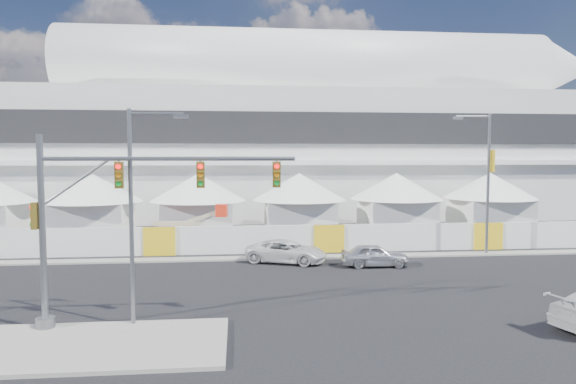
{
  "coord_description": "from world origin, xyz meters",
  "views": [
    {
      "loc": [
        -0.58,
        -21.78,
        6.94
      ],
      "look_at": [
        2.59,
        10.0,
        4.7
      ],
      "focal_mm": 32.0,
      "sensor_mm": 36.0,
      "label": 1
    }
  ],
  "objects": [
    {
      "name": "stadium",
      "position": [
        8.71,
        41.5,
        9.45
      ],
      "size": [
        80.0,
        24.8,
        21.98
      ],
      "color": "silver",
      "rests_on": "ground"
    },
    {
      "name": "boom_lift",
      "position": [
        -5.53,
        17.37,
        0.89
      ],
      "size": [
        6.6,
        1.79,
        3.32
      ],
      "rotation": [
        0.0,
        0.0,
        -0.1
      ],
      "color": "#F63217",
      "rests_on": "ground"
    },
    {
      "name": "tent_row",
      "position": [
        0.5,
        24.0,
        3.15
      ],
      "size": [
        53.4,
        8.4,
        5.4
      ],
      "color": "white",
      "rests_on": "ground"
    },
    {
      "name": "median_island",
      "position": [
        -6.0,
        -3.0,
        0.07
      ],
      "size": [
        10.0,
        5.0,
        0.15
      ],
      "primitive_type": "cube",
      "color": "gray",
      "rests_on": "ground"
    },
    {
      "name": "traffic_mast",
      "position": [
        -6.06,
        -1.0,
        4.4
      ],
      "size": [
        10.33,
        0.74,
        7.64
      ],
      "color": "slate",
      "rests_on": "median_island"
    },
    {
      "name": "pickup_curb",
      "position": [
        2.6,
        11.2,
        0.73
      ],
      "size": [
        4.16,
        5.75,
        1.45
      ],
      "primitive_type": "imported",
      "rotation": [
        0.0,
        0.0,
        1.19
      ],
      "color": "silver",
      "rests_on": "ground"
    },
    {
      "name": "streetlight_curb",
      "position": [
        16.71,
        12.5,
        5.75
      ],
      "size": [
        2.93,
        0.66,
        9.91
      ],
      "color": "slate",
      "rests_on": "ground"
    },
    {
      "name": "hoarding_fence",
      "position": [
        6.0,
        14.5,
        1.0
      ],
      "size": [
        70.0,
        0.25,
        2.0
      ],
      "primitive_type": "cube",
      "color": "white",
      "rests_on": "ground"
    },
    {
      "name": "far_curb",
      "position": [
        20.0,
        12.5,
        0.06
      ],
      "size": [
        80.0,
        1.2,
        0.12
      ],
      "primitive_type": "cube",
      "color": "gray",
      "rests_on": "ground"
    },
    {
      "name": "ground",
      "position": [
        0.0,
        0.0,
        0.0
      ],
      "size": [
        160.0,
        160.0,
        0.0
      ],
      "primitive_type": "plane",
      "color": "black",
      "rests_on": "ground"
    },
    {
      "name": "streetlight_median",
      "position": [
        -4.59,
        -0.8,
        5.13
      ],
      "size": [
        2.4,
        0.24,
        8.67
      ],
      "color": "slate",
      "rests_on": "median_island"
    },
    {
      "name": "sedan_silver",
      "position": [
        8.01,
        9.43,
        0.71
      ],
      "size": [
        1.89,
        4.27,
        1.43
      ],
      "primitive_type": "imported",
      "rotation": [
        0.0,
        0.0,
        1.52
      ],
      "color": "#BCBBC1",
      "rests_on": "ground"
    }
  ]
}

